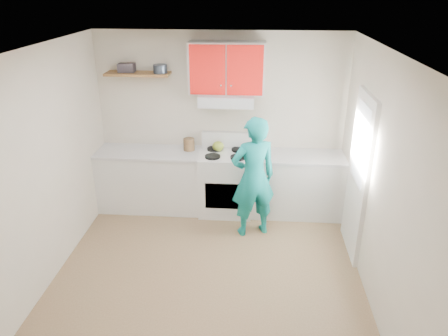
# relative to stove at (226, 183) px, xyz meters

# --- Properties ---
(floor) EXTENTS (3.80, 3.80, 0.00)m
(floor) POSITION_rel_stove_xyz_m (-0.10, -1.57, -0.46)
(floor) COLOR brown
(floor) RESTS_ON ground
(ceiling) EXTENTS (3.60, 3.80, 0.04)m
(ceiling) POSITION_rel_stove_xyz_m (-0.10, -1.57, 2.14)
(ceiling) COLOR white
(ceiling) RESTS_ON floor
(back_wall) EXTENTS (3.60, 0.04, 2.60)m
(back_wall) POSITION_rel_stove_xyz_m (-0.10, 0.32, 0.84)
(back_wall) COLOR beige
(back_wall) RESTS_ON floor
(front_wall) EXTENTS (3.60, 0.04, 2.60)m
(front_wall) POSITION_rel_stove_xyz_m (-0.10, -3.47, 0.84)
(front_wall) COLOR beige
(front_wall) RESTS_ON floor
(left_wall) EXTENTS (0.04, 3.80, 2.60)m
(left_wall) POSITION_rel_stove_xyz_m (-1.90, -1.57, 0.84)
(left_wall) COLOR beige
(left_wall) RESTS_ON floor
(right_wall) EXTENTS (0.04, 3.80, 2.60)m
(right_wall) POSITION_rel_stove_xyz_m (1.70, -1.57, 0.84)
(right_wall) COLOR beige
(right_wall) RESTS_ON floor
(door) EXTENTS (0.05, 0.85, 2.05)m
(door) POSITION_rel_stove_xyz_m (1.68, -0.88, 0.56)
(door) COLOR white
(door) RESTS_ON floor
(door_glass) EXTENTS (0.01, 0.55, 0.95)m
(door_glass) POSITION_rel_stove_xyz_m (1.65, -0.88, 0.99)
(door_glass) COLOR white
(door_glass) RESTS_ON door
(counter_left) EXTENTS (1.52, 0.60, 0.90)m
(counter_left) POSITION_rel_stove_xyz_m (-1.14, 0.02, -0.01)
(counter_left) COLOR silver
(counter_left) RESTS_ON floor
(counter_right) EXTENTS (1.32, 0.60, 0.90)m
(counter_right) POSITION_rel_stove_xyz_m (1.04, 0.02, -0.01)
(counter_right) COLOR silver
(counter_right) RESTS_ON floor
(stove) EXTENTS (0.76, 0.65, 0.92)m
(stove) POSITION_rel_stove_xyz_m (0.00, 0.00, 0.00)
(stove) COLOR white
(stove) RESTS_ON floor
(range_hood) EXTENTS (0.76, 0.44, 0.15)m
(range_hood) POSITION_rel_stove_xyz_m (0.00, 0.10, 1.24)
(range_hood) COLOR silver
(range_hood) RESTS_ON back_wall
(upper_cabinets) EXTENTS (1.02, 0.33, 0.70)m
(upper_cabinets) POSITION_rel_stove_xyz_m (0.00, 0.16, 1.66)
(upper_cabinets) COLOR red
(upper_cabinets) RESTS_ON back_wall
(shelf) EXTENTS (0.90, 0.30, 0.04)m
(shelf) POSITION_rel_stove_xyz_m (-1.25, 0.18, 1.56)
(shelf) COLOR brown
(shelf) RESTS_ON back_wall
(books) EXTENTS (0.23, 0.17, 0.12)m
(books) POSITION_rel_stove_xyz_m (-1.41, 0.19, 1.64)
(books) COLOR #3A333A
(books) RESTS_ON shelf
(tin) EXTENTS (0.25, 0.25, 0.12)m
(tin) POSITION_rel_stove_xyz_m (-0.92, 0.15, 1.64)
(tin) COLOR #333D4C
(tin) RESTS_ON shelf
(kettle) EXTENTS (0.20, 0.20, 0.15)m
(kettle) POSITION_rel_stove_xyz_m (-0.12, 0.12, 0.53)
(kettle) COLOR olive
(kettle) RESTS_ON stove
(crock) EXTENTS (0.22, 0.22, 0.20)m
(crock) POSITION_rel_stove_xyz_m (-0.55, 0.11, 0.54)
(crock) COLOR #503B23
(crock) RESTS_ON counter_left
(cutting_board) EXTENTS (0.33, 0.29, 0.02)m
(cutting_board) POSITION_rel_stove_xyz_m (0.91, 0.04, 0.45)
(cutting_board) COLOR olive
(cutting_board) RESTS_ON counter_right
(silicone_mat) EXTENTS (0.39, 0.35, 0.01)m
(silicone_mat) POSITION_rel_stove_xyz_m (1.38, -0.03, 0.44)
(silicone_mat) COLOR red
(silicone_mat) RESTS_ON counter_right
(person) EXTENTS (0.71, 0.59, 1.67)m
(person) POSITION_rel_stove_xyz_m (0.40, -0.60, 0.37)
(person) COLOR #0E7F7E
(person) RESTS_ON floor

